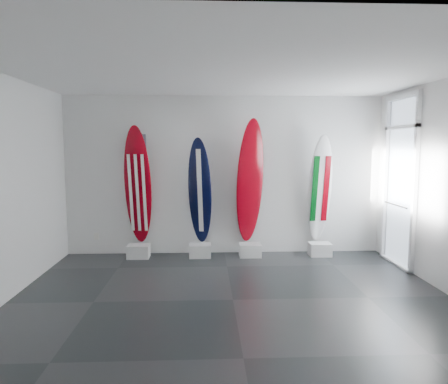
{
  "coord_description": "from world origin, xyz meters",
  "views": [
    {
      "loc": [
        -0.36,
        -5.32,
        2.05
      ],
      "look_at": [
        -0.06,
        1.4,
        1.3
      ],
      "focal_mm": 32.95,
      "sensor_mm": 36.0,
      "label": 1
    }
  ],
  "objects_px": {
    "surfboard_swiss": "(250,182)",
    "surfboard_navy": "(200,191)",
    "surfboard_usa": "(138,186)",
    "surfboard_italy": "(320,189)"
  },
  "relations": [
    {
      "from": "surfboard_navy",
      "to": "surfboard_italy",
      "type": "distance_m",
      "value": 2.26
    },
    {
      "from": "surfboard_navy",
      "to": "surfboard_swiss",
      "type": "relative_size",
      "value": 0.85
    },
    {
      "from": "surfboard_swiss",
      "to": "surfboard_navy",
      "type": "bearing_deg",
      "value": 162.85
    },
    {
      "from": "surfboard_usa",
      "to": "surfboard_navy",
      "type": "bearing_deg",
      "value": 5.74
    },
    {
      "from": "surfboard_usa",
      "to": "surfboard_swiss",
      "type": "height_order",
      "value": "surfboard_swiss"
    },
    {
      "from": "surfboard_usa",
      "to": "surfboard_navy",
      "type": "relative_size",
      "value": 1.11
    },
    {
      "from": "surfboard_navy",
      "to": "surfboard_italy",
      "type": "height_order",
      "value": "surfboard_italy"
    },
    {
      "from": "surfboard_italy",
      "to": "surfboard_usa",
      "type": "bearing_deg",
      "value": 174.07
    },
    {
      "from": "surfboard_usa",
      "to": "surfboard_italy",
      "type": "distance_m",
      "value": 3.4
    },
    {
      "from": "surfboard_usa",
      "to": "surfboard_navy",
      "type": "distance_m",
      "value": 1.15
    }
  ]
}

